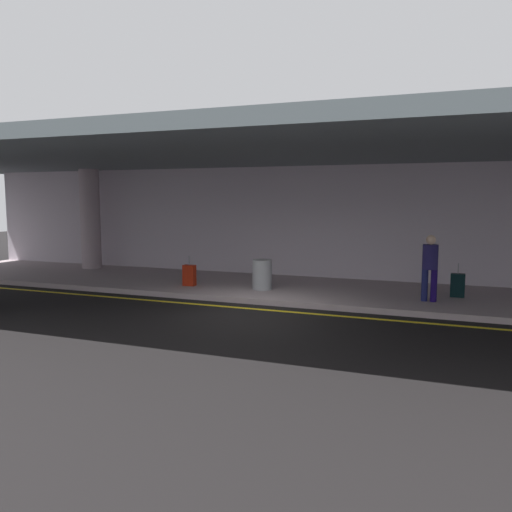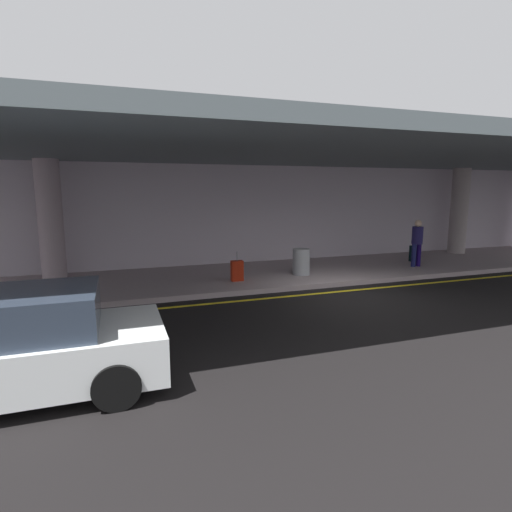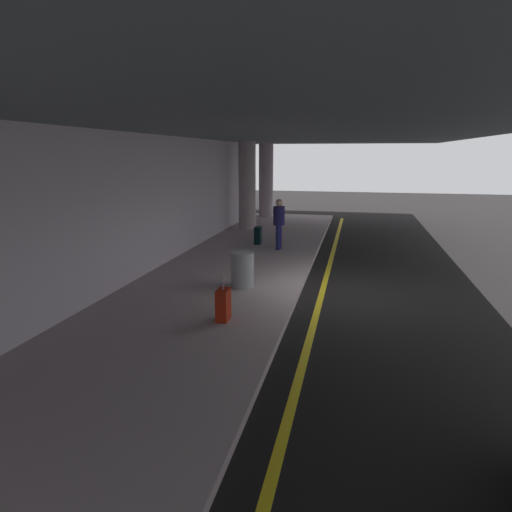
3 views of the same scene
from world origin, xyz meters
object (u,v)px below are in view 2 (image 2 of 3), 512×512
(support_column_far_left, at_px, (50,220))
(suitcase_upright_primary, at_px, (415,253))
(support_column_left_mid, at_px, (459,211))
(traveler_with_luggage, at_px, (417,240))
(suitcase_upright_secondary, at_px, (237,271))
(car_white, at_px, (15,347))
(trash_bin_steel, at_px, (301,262))

(support_column_far_left, height_order, suitcase_upright_primary, support_column_far_left)
(support_column_left_mid, bearing_deg, traveler_with_luggage, -152.48)
(support_column_far_left, distance_m, support_column_left_mid, 16.00)
(suitcase_upright_primary, relative_size, suitcase_upright_secondary, 1.00)
(traveler_with_luggage, relative_size, suitcase_upright_primary, 1.87)
(suitcase_upright_secondary, bearing_deg, support_column_left_mid, 2.26)
(traveler_with_luggage, xyz_separation_m, suitcase_upright_primary, (0.68, 0.86, -0.65))
(suitcase_upright_primary, bearing_deg, traveler_with_luggage, -105.78)
(support_column_left_mid, distance_m, car_white, 17.33)
(car_white, bearing_deg, support_column_left_mid, -155.72)
(support_column_far_left, xyz_separation_m, suitcase_upright_primary, (12.73, -1.20, -1.51))
(support_column_left_mid, relative_size, suitcase_upright_secondary, 4.06)
(traveler_with_luggage, bearing_deg, car_white, 139.92)
(support_column_left_mid, height_order, suitcase_upright_secondary, support_column_left_mid)
(support_column_far_left, relative_size, trash_bin_steel, 4.29)
(car_white, relative_size, trash_bin_steel, 4.82)
(support_column_left_mid, height_order, trash_bin_steel, support_column_left_mid)
(suitcase_upright_primary, xyz_separation_m, suitcase_upright_secondary, (-7.45, -0.97, 0.00))
(car_white, bearing_deg, traveler_with_luggage, -156.33)
(support_column_far_left, relative_size, support_column_left_mid, 1.00)
(car_white, relative_size, traveler_with_luggage, 2.44)
(suitcase_upright_primary, bearing_deg, trash_bin_steel, -149.12)
(suitcase_upright_primary, bearing_deg, support_column_left_mid, 42.55)
(traveler_with_luggage, relative_size, suitcase_upright_secondary, 1.87)
(traveler_with_luggage, bearing_deg, suitcase_upright_primary, -13.45)
(support_column_left_mid, height_order, suitcase_upright_primary, support_column_left_mid)
(car_white, bearing_deg, trash_bin_steel, -143.44)
(traveler_with_luggage, distance_m, trash_bin_steel, 4.56)
(support_column_left_mid, relative_size, suitcase_upright_primary, 4.06)
(trash_bin_steel, bearing_deg, traveler_with_luggage, -1.18)
(trash_bin_steel, bearing_deg, suitcase_upright_primary, 8.42)
(suitcase_upright_secondary, xyz_separation_m, trash_bin_steel, (2.24, 0.19, 0.11))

